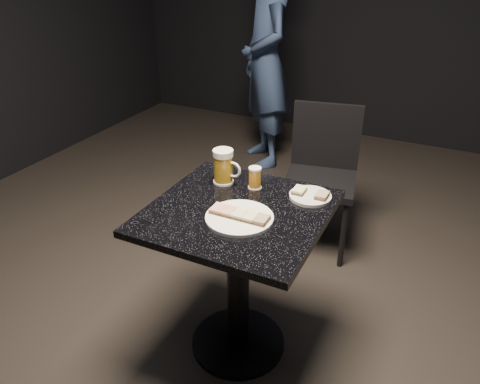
# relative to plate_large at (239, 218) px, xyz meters

# --- Properties ---
(floor) EXTENTS (6.00, 6.00, 0.00)m
(floor) POSITION_rel_plate_large_xyz_m (-0.04, 0.07, -0.76)
(floor) COLOR black
(floor) RESTS_ON ground
(plate_large) EXTENTS (0.27, 0.27, 0.01)m
(plate_large) POSITION_rel_plate_large_xyz_m (0.00, 0.00, 0.00)
(plate_large) COLOR white
(plate_large) RESTS_ON table
(plate_small) EXTENTS (0.18, 0.18, 0.01)m
(plate_small) POSITION_rel_plate_large_xyz_m (0.19, 0.29, 0.00)
(plate_small) COLOR silver
(plate_small) RESTS_ON table
(patron) EXTENTS (0.71, 0.73, 1.69)m
(patron) POSITION_rel_plate_large_xyz_m (-0.78, 2.09, 0.09)
(patron) COLOR navy
(patron) RESTS_ON floor
(table) EXTENTS (0.70, 0.70, 0.75)m
(table) POSITION_rel_plate_large_xyz_m (-0.04, 0.07, -0.25)
(table) COLOR black
(table) RESTS_ON floor
(beer_mug) EXTENTS (0.13, 0.09, 0.16)m
(beer_mug) POSITION_rel_plate_large_xyz_m (-0.20, 0.25, 0.07)
(beer_mug) COLOR white
(beer_mug) RESTS_ON table
(beer_tumbler) EXTENTS (0.06, 0.06, 0.10)m
(beer_tumbler) POSITION_rel_plate_large_xyz_m (-0.05, 0.27, 0.04)
(beer_tumbler) COLOR silver
(beer_tumbler) RESTS_ON table
(chair) EXTENTS (0.48, 0.48, 0.87)m
(chair) POSITION_rel_plate_large_xyz_m (0.02, 1.09, -0.26)
(chair) COLOR black
(chair) RESTS_ON floor
(canapes_on_plate_large) EXTENTS (0.24, 0.07, 0.02)m
(canapes_on_plate_large) POSITION_rel_plate_large_xyz_m (-0.00, 0.00, 0.02)
(canapes_on_plate_large) COLOR #4C3521
(canapes_on_plate_large) RESTS_ON plate_large
(canapes_on_plate_small) EXTENTS (0.15, 0.07, 0.02)m
(canapes_on_plate_small) POSITION_rel_plate_large_xyz_m (0.19, 0.29, 0.02)
(canapes_on_plate_small) COLOR #4C3521
(canapes_on_plate_small) RESTS_ON plate_small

